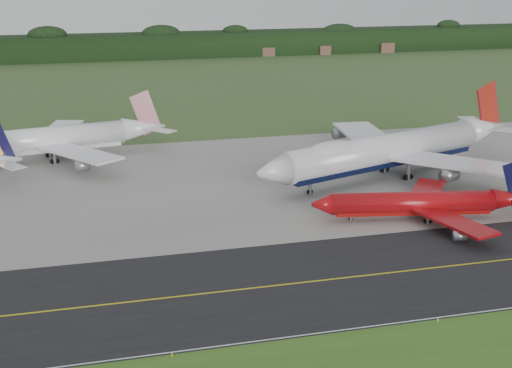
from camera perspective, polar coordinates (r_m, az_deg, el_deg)
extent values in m
plane|color=#385226|center=(118.10, 8.07, -6.47)|extent=(600.00, 600.00, 0.00)
cube|color=black|center=(114.75, 8.83, -7.24)|extent=(400.00, 32.00, 0.02)
cube|color=gray|center=(163.39, 1.34, 0.50)|extent=(400.00, 78.00, 0.01)
cube|color=gold|center=(114.74, 8.83, -7.23)|extent=(400.00, 0.40, 0.00)
cube|color=silver|center=(102.20, 12.25, -10.67)|extent=(400.00, 0.25, 0.00)
cube|color=black|center=(379.17, -7.99, 10.92)|extent=(700.00, 24.00, 12.00)
cylinder|color=silver|center=(163.44, 10.15, 2.69)|extent=(54.16, 25.06, 6.99)
cube|color=black|center=(164.02, 10.11, 1.93)|extent=(50.98, 22.49, 2.44)
cone|color=silver|center=(144.25, 1.24, 1.00)|extent=(8.82, 8.89, 6.99)
cone|color=silver|center=(188.65, 17.83, 4.25)|extent=(16.02, 11.46, 6.99)
ellipsoid|color=silver|center=(152.91, 6.02, 2.60)|extent=(15.42, 10.38, 4.45)
cube|color=silver|center=(160.46, 16.44, 1.52)|extent=(28.94, 29.13, 0.60)
cube|color=silver|center=(181.06, 8.91, 3.78)|extent=(12.80, 31.92, 0.60)
cube|color=#A12012|center=(188.31, 18.11, 5.68)|extent=(9.65, 3.90, 14.47)
cylinder|color=gray|center=(158.21, 15.20, 0.68)|extent=(4.58, 4.04, 2.93)
cylinder|color=gray|center=(178.21, 8.02, 2.97)|extent=(4.58, 4.04, 2.93)
cylinder|color=gray|center=(192.11, 6.74, 4.07)|extent=(4.58, 4.04, 2.93)
cylinder|color=black|center=(151.82, 4.32, -0.63)|extent=(1.37, 0.96, 1.26)
cylinder|color=slate|center=(165.03, 12.10, 1.12)|extent=(1.25, 1.25, 4.67)
cylinder|color=black|center=(165.50, 12.06, 0.55)|extent=(1.40, 1.01, 1.26)
cylinder|color=slate|center=(170.21, 10.25, 1.73)|extent=(1.25, 1.25, 4.67)
cylinder|color=black|center=(170.67, 10.22, 1.18)|extent=(1.40, 1.01, 1.26)
cylinder|color=maroon|center=(139.26, 12.40, -1.46)|extent=(31.31, 9.94, 4.21)
cube|color=maroon|center=(139.70, 12.36, -1.99)|extent=(29.59, 8.62, 1.47)
cone|color=maroon|center=(135.55, 5.27, -1.64)|extent=(4.60, 4.86, 4.21)
cube|color=maroon|center=(133.32, 15.58, -2.89)|extent=(9.69, 18.16, 0.47)
cube|color=maroon|center=(148.85, 13.47, -0.60)|extent=(14.67, 17.32, 0.47)
cylinder|color=gray|center=(129.97, 15.98, -4.00)|extent=(2.59, 2.16, 1.77)
cylinder|color=gray|center=(152.87, 12.89, -0.54)|extent=(2.59, 2.16, 1.77)
cylinder|color=black|center=(137.53, 7.57, -2.78)|extent=(0.81, 0.48, 0.76)
cylinder|color=slate|center=(138.63, 13.58, -2.66)|extent=(0.69, 0.69, 2.17)
cylinder|color=black|center=(138.87, 13.56, -2.93)|extent=(0.81, 0.51, 0.76)
cylinder|color=slate|center=(142.80, 13.05, -2.03)|extent=(0.69, 0.69, 2.17)
cylinder|color=black|center=(143.03, 13.03, -2.29)|extent=(0.81, 0.51, 0.76)
cylinder|color=white|center=(183.18, -17.16, 3.38)|extent=(43.47, 13.86, 5.99)
cube|color=silver|center=(183.64, -17.11, 2.79)|extent=(41.07, 11.99, 2.10)
cone|color=white|center=(188.45, -8.97, 4.46)|extent=(12.29, 7.99, 5.99)
cube|color=white|center=(172.73, -14.05, 2.46)|extent=(20.72, 24.60, 0.54)
cube|color=white|center=(196.39, -15.50, 4.11)|extent=(13.65, 25.85, 0.54)
cube|color=maroon|center=(187.82, -8.83, 5.64)|extent=(8.20, 2.00, 11.90)
cylinder|color=gray|center=(167.47, -13.73, 1.44)|extent=(3.68, 3.08, 2.51)
cylinder|color=gray|center=(202.38, -15.86, 3.99)|extent=(3.68, 3.08, 2.51)
cylinder|color=slate|center=(181.37, -15.83, 2.16)|extent=(0.98, 0.98, 3.78)
cylinder|color=black|center=(181.71, -15.80, 1.75)|extent=(1.16, 0.73, 1.08)
cylinder|color=slate|center=(187.68, -16.18, 2.63)|extent=(0.98, 0.98, 3.78)
cylinder|color=black|center=(188.01, -16.14, 2.23)|extent=(1.16, 0.73, 1.08)
cylinder|color=yellow|center=(92.45, -6.75, -13.42)|extent=(0.16, 0.16, 0.50)
cylinder|color=yellow|center=(102.89, 14.35, -10.49)|extent=(0.16, 0.16, 0.50)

